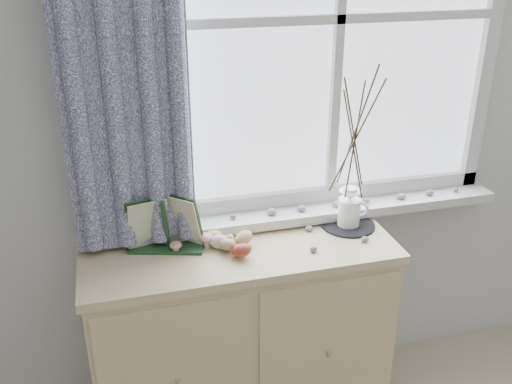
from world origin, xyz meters
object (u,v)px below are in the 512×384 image
botanical_book (166,226)px  toadstool_cluster (191,232)px  twig_pitcher (355,134)px  sideboard (241,338)px

botanical_book → toadstool_cluster: botanical_book is taller
toadstool_cluster → twig_pitcher: size_ratio=0.25×
botanical_book → toadstool_cluster: (0.10, 0.05, -0.06)m
sideboard → toadstool_cluster: bearing=152.5°
botanical_book → twig_pitcher: twig_pitcher is taller
sideboard → twig_pitcher: (0.47, 0.06, 0.82)m
botanical_book → toadstool_cluster: 0.13m
toadstool_cluster → sideboard: bearing=-27.5°
sideboard → toadstool_cluster: (-0.17, 0.09, 0.47)m
botanical_book → twig_pitcher: bearing=18.0°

